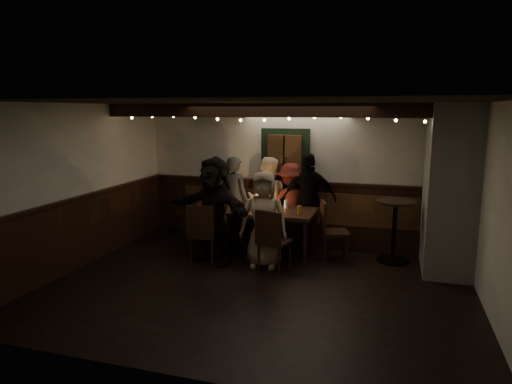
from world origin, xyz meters
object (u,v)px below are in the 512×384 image
(high_top, at_px, (395,223))
(person_a, at_px, (219,200))
(dining_table, at_px, (252,213))
(person_f, at_px, (214,210))
(chair_near_right, at_px, (271,237))
(person_b, at_px, (234,198))
(person_e, at_px, (309,200))
(person_g, at_px, (264,219))
(person_d, at_px, (291,203))
(chair_near_left, at_px, (202,230))
(chair_end, at_px, (329,227))
(person_c, at_px, (267,200))

(high_top, height_order, person_a, person_a)
(dining_table, relative_size, person_f, 1.24)
(high_top, xyz_separation_m, person_a, (-3.30, 0.52, 0.10))
(high_top, height_order, person_f, person_f)
(chair_near_right, relative_size, high_top, 0.95)
(person_b, relative_size, person_e, 0.95)
(person_e, bearing_deg, person_g, 56.63)
(chair_near_right, relative_size, person_e, 0.57)
(person_d, bearing_deg, chair_near_right, 67.83)
(chair_near_right, distance_m, person_e, 1.65)
(person_f, bearing_deg, person_d, 79.33)
(chair_near_left, xyz_separation_m, person_d, (1.11, 1.60, 0.20))
(person_a, relative_size, person_d, 1.00)
(chair_end, distance_m, high_top, 1.07)
(dining_table, distance_m, chair_near_right, 1.05)
(person_a, bearing_deg, person_d, -161.31)
(high_top, height_order, person_d, person_d)
(person_c, height_order, person_g, person_c)
(chair_near_left, relative_size, high_top, 0.96)
(person_d, xyz_separation_m, person_f, (-0.95, -1.48, 0.12))
(chair_near_left, xyz_separation_m, person_c, (0.67, 1.53, 0.25))
(person_c, distance_m, person_f, 1.50)
(person_d, bearing_deg, high_top, 138.49)
(chair_near_left, xyz_separation_m, high_top, (3.00, 1.02, 0.09))
(high_top, distance_m, person_g, 2.18)
(chair_near_right, distance_m, person_g, 0.35)
(chair_near_right, bearing_deg, chair_end, 49.64)
(person_c, relative_size, person_d, 1.07)
(person_e, height_order, person_f, person_f)
(person_e, bearing_deg, person_b, -11.59)
(person_f, bearing_deg, person_b, 117.65)
(person_a, bearing_deg, chair_near_left, 117.38)
(chair_end, relative_size, person_d, 0.65)
(person_a, distance_m, person_b, 0.34)
(dining_table, bearing_deg, person_g, -59.05)
(dining_table, relative_size, person_e, 1.27)
(chair_near_left, distance_m, person_d, 1.96)
(chair_near_right, xyz_separation_m, person_e, (0.29, 1.60, 0.31))
(person_b, bearing_deg, person_g, 142.10)
(person_a, xyz_separation_m, person_g, (1.30, -1.37, 0.02))
(person_d, distance_m, person_f, 1.76)
(high_top, bearing_deg, person_b, 171.07)
(chair_near_right, height_order, person_b, person_b)
(person_c, bearing_deg, chair_near_left, 61.77)
(dining_table, relative_size, chair_near_left, 2.20)
(person_c, bearing_deg, person_g, 98.79)
(high_top, xyz_separation_m, person_d, (-1.89, 0.58, 0.10))
(chair_near_right, bearing_deg, chair_near_left, 178.43)
(person_d, bearing_deg, person_g, 60.77)
(chair_end, xyz_separation_m, high_top, (1.05, 0.15, 0.10))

